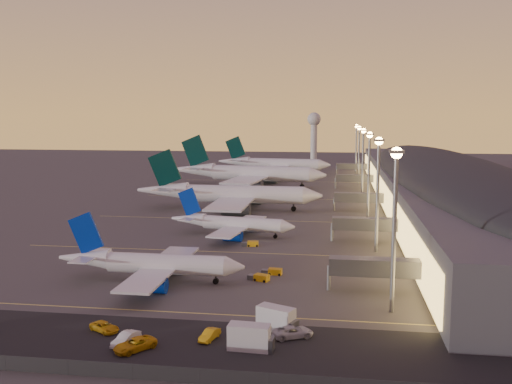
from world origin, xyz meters
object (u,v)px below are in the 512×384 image
object	(u,v)px
airliner_wide_mid	(248,173)
baggage_tug_a	(259,278)
baggage_tug_c	(251,244)
service_van_b	(105,327)
service_van_d	(210,335)
service_van_f	(135,344)
airliner_wide_near	(229,194)
baggage_tug_b	(273,272)
catering_truck_b	(252,338)
airliner_narrow_north	(232,224)
airliner_wide_far	(274,164)
service_van_c	(126,339)
catering_truck_a	(278,319)
airliner_narrow_south	(150,264)
service_van_e	(293,332)
radar_tower	(314,128)

from	to	relation	value
airliner_wide_mid	baggage_tug_a	distance (m)	141.96
baggage_tug_c	service_van_b	distance (m)	57.32
service_van_d	service_van_f	bearing A→B (deg)	-136.85
airliner_wide_near	baggage_tug_b	distance (m)	77.65
service_van_b	catering_truck_b	bearing A→B (deg)	-67.55
baggage_tug_a	catering_truck_b	xyz separation A→B (m)	(3.44, -31.53, 1.04)
service_van_b	baggage_tug_a	bearing A→B (deg)	-2.01
airliner_narrow_north	baggage_tug_c	xyz separation A→B (m)	(6.68, -11.13, -2.56)
airliner_wide_far	service_van_f	world-z (taller)	airliner_wide_far
airliner_wide_mid	service_van_c	size ratio (longest dim) A/B	14.09
baggage_tug_b	airliner_narrow_north	bearing A→B (deg)	117.51
airliner_wide_near	catering_truck_a	size ratio (longest dim) A/B	9.67
airliner_narrow_south	service_van_d	distance (m)	31.04
baggage_tug_b	baggage_tug_c	bearing A→B (deg)	113.32
airliner_wide_far	catering_truck_b	distance (m)	229.54
catering_truck_b	service_van_e	distance (m)	7.11
catering_truck_b	service_van_c	world-z (taller)	catering_truck_b
airliner_wide_mid	radar_tower	world-z (taller)	radar_tower
service_van_e	baggage_tug_a	bearing A→B (deg)	-7.11
service_van_e	service_van_c	bearing A→B (deg)	79.85
service_van_b	service_van_d	distance (m)	15.55
airliner_narrow_south	service_van_b	distance (m)	25.17
airliner_wide_mid	service_van_e	world-z (taller)	airliner_wide_mid
baggage_tug_b	service_van_e	distance (m)	31.67
service_van_b	service_van_c	size ratio (longest dim) A/B	0.98
baggage_tug_c	service_van_d	xyz separation A→B (m)	(3.13, -56.72, 0.16)
airliner_wide_far	airliner_narrow_north	bearing A→B (deg)	-80.21
baggage_tug_c	baggage_tug_a	bearing A→B (deg)	-83.51
airliner_narrow_south	catering_truck_b	distance (m)	36.67
airliner_wide_far	service_van_e	distance (m)	225.21
baggage_tug_c	catering_truck_b	xyz separation A→B (m)	(9.35, -59.19, 1.05)
baggage_tug_c	service_van_b	xyz separation A→B (m)	(-12.40, -55.96, 0.13)
baggage_tug_a	catering_truck_b	bearing A→B (deg)	-63.31
radar_tower	catering_truck_b	bearing A→B (deg)	-88.83
service_van_d	service_van_f	distance (m)	10.18
service_van_e	service_van_f	bearing A→B (deg)	85.43
service_van_c	catering_truck_b	bearing A→B (deg)	16.91
radar_tower	airliner_wide_mid	bearing A→B (deg)	-98.48
airliner_wide_near	catering_truck_a	world-z (taller)	airliner_wide_near
baggage_tug_a	service_van_f	distance (m)	35.96
baggage_tug_b	service_van_d	distance (m)	33.83
catering_truck_b	baggage_tug_a	bearing A→B (deg)	99.58
baggage_tug_a	airliner_wide_far	bearing A→B (deg)	116.27
airliner_narrow_north	service_van_c	size ratio (longest dim) A/B	6.84
airliner_wide_far	radar_tower	distance (m)	92.31
baggage_tug_b	service_van_d	world-z (taller)	service_van_d
airliner_wide_near	baggage_tug_c	xyz separation A→B (m)	(15.26, -50.74, -4.53)
airliner_wide_near	catering_truck_b	size ratio (longest dim) A/B	9.95
airliner_narrow_south	service_van_f	bearing A→B (deg)	-74.67
baggage_tug_b	service_van_e	world-z (taller)	service_van_e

